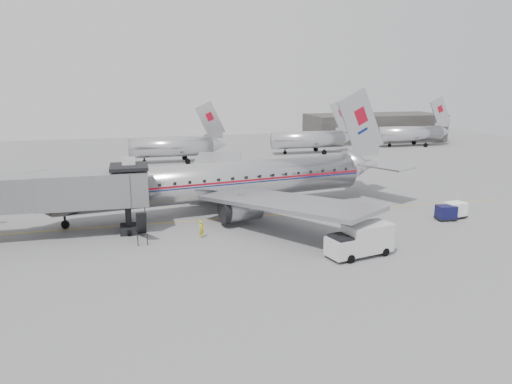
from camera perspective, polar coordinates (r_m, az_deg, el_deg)
The scene contains 12 objects.
ground at distance 45.81m, azimuth -2.49°, elevation -5.11°, with size 160.00×160.00×0.00m, color slate.
hangar at distance 116.45m, azimuth 13.34°, elevation 7.18°, with size 30.00×12.00×6.00m, color #33312E.
apron_line at distance 52.04m, azimuth -0.63°, elevation -2.85°, with size 0.15×60.00×0.01m, color gold.
jet_bridge at distance 48.00m, azimuth -23.37°, elevation -0.17°, with size 21.00×6.20×7.10m.
distant_aircraft_near at distance 85.69m, azimuth -9.56°, elevation 5.16°, with size 16.39×3.20×10.26m.
distant_aircraft_mid at distance 95.29m, azimuth 6.06°, elevation 6.06°, with size 16.39×3.20×10.26m.
distant_aircraft_far at distance 109.41m, azimuth 17.26°, elevation 6.45°, with size 16.39×3.20×10.26m.
airliner at distance 53.78m, azimuth -3.70°, elevation 1.26°, with size 41.26×37.95×13.12m.
service_van at distance 41.45m, azimuth 11.83°, elevation -5.37°, with size 5.88×3.28×2.61m.
baggage_cart_navy at distance 54.28m, azimuth 20.89°, elevation -2.19°, with size 2.08×1.69×1.51m.
baggage_cart_white at distance 55.47m, azimuth 21.83°, elevation -1.88°, with size 2.34×1.96×1.63m.
ramp_worker at distance 45.48m, azimuth -6.25°, elevation -4.27°, with size 0.58×0.38×1.59m, color gold.
Camera 1 is at (-8.90, -42.60, 14.31)m, focal length 35.00 mm.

